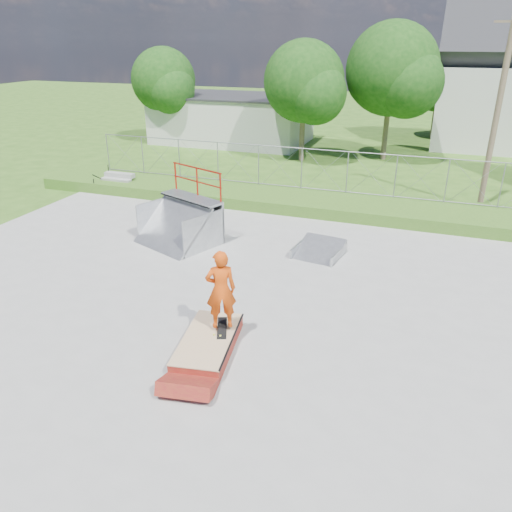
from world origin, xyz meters
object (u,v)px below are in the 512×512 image
Objects in this scene: quarter_pipe at (176,209)px; skater at (221,292)px; flat_bank_ramp at (319,250)px; grind_box at (208,344)px.

skater is (3.95, -5.20, 0.08)m from quarter_pipe.
flat_bank_ramp is 5.98m from skater.
grind_box is 6.84m from quarter_pipe.
quarter_pipe is 1.33× the size of skater.
quarter_pipe is at bearing -164.84° from flat_bank_ramp.
skater is at bearing -30.66° from quarter_pipe.
quarter_pipe is 5.05m from flat_bank_ramp.
skater is (0.18, 0.40, 1.17)m from grind_box.
grind_box is 6.30m from flat_bank_ramp.
quarter_pipe is at bearing 114.79° from grind_box.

